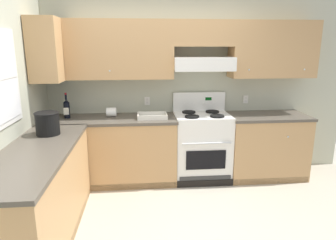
{
  "coord_description": "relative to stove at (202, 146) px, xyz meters",
  "views": [
    {
      "loc": [
        -0.25,
        -2.7,
        1.84
      ],
      "look_at": [
        0.05,
        0.7,
        1.0
      ],
      "focal_mm": 32.0,
      "sensor_mm": 36.0,
      "label": 1
    }
  ],
  "objects": [
    {
      "name": "wine_bottle",
      "position": [
        -1.83,
        0.04,
        0.56
      ],
      "size": [
        0.08,
        0.08,
        0.34
      ],
      "color": "black",
      "rests_on": "counter_back_run"
    },
    {
      "name": "bowl",
      "position": [
        -0.69,
        -0.06,
        0.45
      ],
      "size": [
        0.39,
        0.26,
        0.06
      ],
      "color": "white",
      "rests_on": "counter_back_run"
    },
    {
      "name": "stove",
      "position": [
        0.0,
        0.0,
        0.0
      ],
      "size": [
        0.76,
        0.62,
        1.2
      ],
      "color": "white",
      "rests_on": "ground_plane"
    },
    {
      "name": "wall_left",
      "position": [
        -2.17,
        -1.03,
        0.87
      ],
      "size": [
        0.47,
        4.0,
        2.55
      ],
      "color": "#B7BAA3",
      "rests_on": "ground_plane"
    },
    {
      "name": "counter_back_run",
      "position": [
        -0.41,
        -0.01,
        -0.03
      ],
      "size": [
        3.6,
        0.65,
        0.91
      ],
      "color": "tan",
      "rests_on": "ground_plane"
    },
    {
      "name": "bucket",
      "position": [
        -1.85,
        -0.73,
        0.56
      ],
      "size": [
        0.26,
        0.26,
        0.25
      ],
      "color": "black",
      "rests_on": "counter_left_run"
    },
    {
      "name": "ground_plane",
      "position": [
        -0.58,
        -1.25,
        -0.48
      ],
      "size": [
        7.04,
        7.04,
        0.0
      ],
      "primitive_type": "plane",
      "color": "#B2AA99"
    },
    {
      "name": "wall_back",
      "position": [
        -0.17,
        0.27,
        1.0
      ],
      "size": [
        4.68,
        0.57,
        2.55
      ],
      "color": "#B7BAA3",
      "rests_on": "ground_plane"
    },
    {
      "name": "paper_towel_roll",
      "position": [
        -1.25,
        0.09,
        0.49
      ],
      "size": [
        0.13,
        0.12,
        0.12
      ],
      "color": "white",
      "rests_on": "counter_back_run"
    },
    {
      "name": "counter_left_run",
      "position": [
        -1.82,
        -1.26,
        -0.03
      ],
      "size": [
        0.63,
        1.91,
        0.91
      ],
      "color": "tan",
      "rests_on": "ground_plane"
    }
  ]
}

